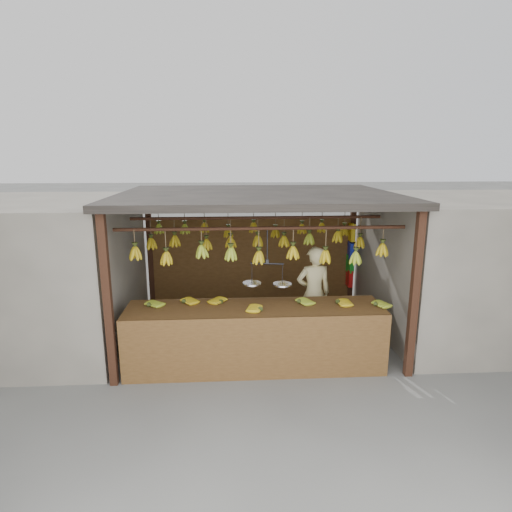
{
  "coord_description": "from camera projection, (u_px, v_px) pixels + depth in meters",
  "views": [
    {
      "loc": [
        -0.43,
        -6.75,
        2.99
      ],
      "look_at": [
        0.0,
        0.3,
        1.3
      ],
      "focal_mm": 30.0,
      "sensor_mm": 36.0,
      "label": 1
    }
  ],
  "objects": [
    {
      "name": "neighbor_left",
      "position": [
        32.0,
        273.0,
        6.8
      ],
      "size": [
        3.0,
        3.0,
        2.3
      ],
      "primitive_type": "cube",
      "color": "slate",
      "rests_on": "ground"
    },
    {
      "name": "neighbor_right",
      "position": [
        469.0,
        266.0,
        7.22
      ],
      "size": [
        3.0,
        3.0,
        2.3
      ],
      "primitive_type": "cube",
      "color": "slate",
      "rests_on": "ground"
    },
    {
      "name": "counter",
      "position": [
        256.0,
        323.0,
        5.91
      ],
      "size": [
        3.66,
        0.82,
        0.96
      ],
      "color": "#57381A",
      "rests_on": "ground"
    },
    {
      "name": "hanging_bananas",
      "position": [
        257.0,
        241.0,
        6.9
      ],
      "size": [
        3.6,
        2.23,
        0.39
      ],
      "color": "#B09112",
      "rests_on": "ground"
    },
    {
      "name": "stall",
      "position": [
        256.0,
        217.0,
        7.14
      ],
      "size": [
        4.3,
        3.3,
        2.4
      ],
      "color": "black",
      "rests_on": "ground"
    },
    {
      "name": "bag_bundles",
      "position": [
        350.0,
        256.0,
        8.46
      ],
      "size": [
        0.08,
        0.26,
        1.27
      ],
      "color": "yellow",
      "rests_on": "ground"
    },
    {
      "name": "balance_scale",
      "position": [
        267.0,
        281.0,
        6.02
      ],
      "size": [
        0.68,
        0.32,
        0.81
      ],
      "color": "black",
      "rests_on": "ground"
    },
    {
      "name": "vendor",
      "position": [
        314.0,
        294.0,
        6.94
      ],
      "size": [
        0.61,
        0.43,
        1.56
      ],
      "primitive_type": "imported",
      "rotation": [
        0.0,
        0.0,
        3.25
      ],
      "color": "beige",
      "rests_on": "ground"
    },
    {
      "name": "ground",
      "position": [
        257.0,
        334.0,
        7.28
      ],
      "size": [
        80.0,
        80.0,
        0.0
      ],
      "primitive_type": "plane",
      "color": "#5B5B57"
    }
  ]
}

